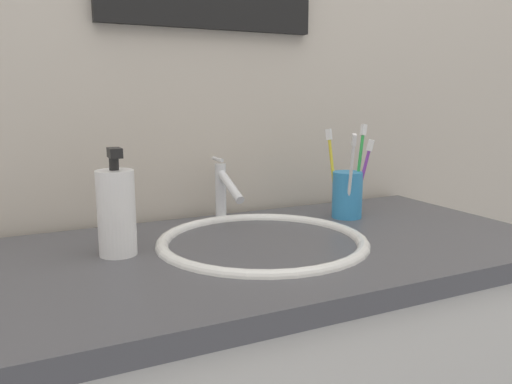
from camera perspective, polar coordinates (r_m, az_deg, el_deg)
tiled_wall_back at (r=1.17m, az=-5.73°, el=14.64°), size 2.28×0.04×2.40m
sink_basin at (r=0.96m, az=0.79°, el=-8.37°), size 0.39×0.39×0.13m
faucet at (r=1.09m, az=-3.60°, el=0.37°), size 0.02×0.15×0.13m
toothbrush_cup at (r=1.14m, az=10.23°, el=-0.31°), size 0.07×0.07×0.10m
toothbrush_green at (r=1.15m, az=11.55°, el=3.10°), size 0.04×0.01×0.20m
toothbrush_white at (r=1.09m, az=10.65°, el=2.28°), size 0.03×0.06×0.19m
toothbrush_yellow at (r=1.14m, az=8.56°, el=2.89°), size 0.03×0.03×0.19m
toothbrush_purple at (r=1.13m, az=11.99°, el=2.13°), size 0.04×0.04×0.17m
soap_dispenser at (r=0.88m, az=-15.42°, el=-2.13°), size 0.06×0.06×0.18m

